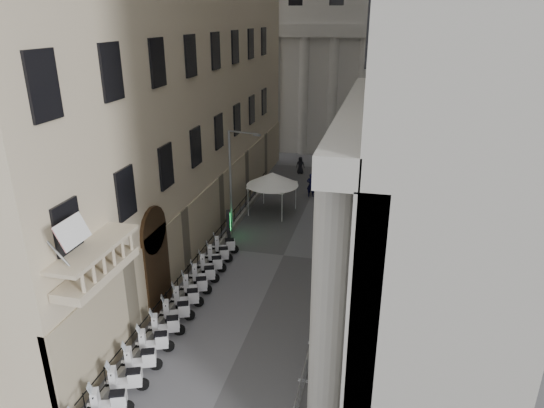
{
  "coord_description": "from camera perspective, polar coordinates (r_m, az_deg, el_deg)",
  "views": [
    {
      "loc": [
        5.51,
        -7.32,
        14.05
      ],
      "look_at": [
        -0.09,
        16.45,
        4.5
      ],
      "focal_mm": 32.0,
      "sensor_mm": 36.0,
      "label": 1
    }
  ],
  "objects": [
    {
      "name": "pedestrian_a",
      "position": [
        39.99,
        4.61,
        2.23
      ],
      "size": [
        0.74,
        0.51,
        1.98
      ],
      "primitive_type": "imported",
      "rotation": [
        0.0,
        0.0,
        3.1
      ],
      "color": "black",
      "rests_on": "ground"
    },
    {
      "name": "scooter_3",
      "position": [
        22.36,
        -14.99,
        -18.44
      ],
      "size": [
        1.51,
        1.04,
        1.5
      ],
      "primitive_type": null,
      "rotation": [
        0.0,
        0.0,
        1.95
      ],
      "color": "white",
      "rests_on": "ground"
    },
    {
      "name": "scooter_2",
      "position": [
        21.57,
        -16.58,
        -20.37
      ],
      "size": [
        1.51,
        1.04,
        1.5
      ],
      "primitive_type": null,
      "rotation": [
        0.0,
        0.0,
        1.95
      ],
      "color": "white",
      "rests_on": "ground"
    },
    {
      "name": "barrier_5",
      "position": [
        28.35,
        6.93,
        -8.53
      ],
      "size": [
        0.6,
        2.4,
        1.1
      ],
      "primitive_type": null,
      "color": "#ABAEB3",
      "rests_on": "ground"
    },
    {
      "name": "scooter_10",
      "position": [
        28.79,
        -7.07,
        -8.03
      ],
      "size": [
        1.51,
        1.04,
        1.5
      ],
      "primitive_type": null,
      "rotation": [
        0.0,
        0.0,
        1.95
      ],
      "color": "white",
      "rests_on": "ground"
    },
    {
      "name": "scooter_8",
      "position": [
        26.83,
        -8.89,
        -10.51
      ],
      "size": [
        1.51,
        1.04,
        1.5
      ],
      "primitive_type": null,
      "rotation": [
        0.0,
        0.0,
        1.95
      ],
      "color": "white",
      "rests_on": "ground"
    },
    {
      "name": "scooter_4",
      "position": [
        23.19,
        -13.54,
        -16.63
      ],
      "size": [
        1.51,
        1.04,
        1.5
      ],
      "primitive_type": null,
      "rotation": [
        0.0,
        0.0,
        1.95
      ],
      "color": "white",
      "rests_on": "ground"
    },
    {
      "name": "barrier_6",
      "position": [
        30.54,
        7.49,
        -6.24
      ],
      "size": [
        0.6,
        2.4,
        1.1
      ],
      "primitive_type": null,
      "color": "#ABAEB3",
      "rests_on": "ground"
    },
    {
      "name": "scooter_9",
      "position": [
        27.8,
        -7.95,
        -9.23
      ],
      "size": [
        1.51,
        1.04,
        1.5
      ],
      "primitive_type": null,
      "rotation": [
        0.0,
        0.0,
        1.95
      ],
      "color": "white",
      "rests_on": "ground"
    },
    {
      "name": "barrier_2",
      "position": [
        22.18,
        4.51,
        -18.02
      ],
      "size": [
        0.6,
        2.4,
        1.1
      ],
      "primitive_type": null,
      "color": "#ABAEB3",
      "rests_on": "ground"
    },
    {
      "name": "far_building",
      "position": [
        55.6,
        8.19,
        22.14
      ],
      "size": [
        22.0,
        10.0,
        30.0
      ],
      "primitive_type": "cube",
      "color": "#B8B5AD",
      "rests_on": "ground"
    },
    {
      "name": "pedestrian_c",
      "position": [
        45.91,
        3.36,
        4.57
      ],
      "size": [
        0.83,
        0.57,
        1.63
      ],
      "primitive_type": "imported",
      "rotation": [
        0.0,
        0.0,
        3.21
      ],
      "color": "black",
      "rests_on": "ground"
    },
    {
      "name": "iron_fence",
      "position": [
        30.58,
        -7.06,
        -6.17
      ],
      "size": [
        0.3,
        28.0,
        1.4
      ],
      "primitive_type": null,
      "color": "black",
      "rests_on": "ground"
    },
    {
      "name": "info_kiosk",
      "position": [
        32.71,
        -5.16,
        -2.39
      ],
      "size": [
        0.52,
        0.9,
        1.82
      ],
      "rotation": [
        0.0,
        0.0,
        0.33
      ],
      "color": "black",
      "rests_on": "ground"
    },
    {
      "name": "street_lamp",
      "position": [
        32.1,
        -4.55,
        3.48
      ],
      "size": [
        2.31,
        0.71,
        7.19
      ],
      "rotation": [
        0.0,
        0.0,
        -0.24
      ],
      "color": "#94979C",
      "rests_on": "ground"
    },
    {
      "name": "scooter_6",
      "position": [
        24.96,
        -11.02,
        -13.36
      ],
      "size": [
        1.51,
        1.04,
        1.5
      ],
      "primitive_type": null,
      "rotation": [
        0.0,
        0.0,
        1.95
      ],
      "color": "white",
      "rests_on": "ground"
    },
    {
      "name": "barrier_3",
      "position": [
        24.16,
        5.48,
        -14.32
      ],
      "size": [
        0.6,
        2.4,
        1.1
      ],
      "primitive_type": null,
      "color": "#ABAEB3",
      "rests_on": "ground"
    },
    {
      "name": "scooter_12",
      "position": [
        30.82,
        -5.51,
        -5.87
      ],
      "size": [
        1.51,
        1.04,
        1.5
      ],
      "primitive_type": null,
      "rotation": [
        0.0,
        0.0,
        1.95
      ],
      "color": "white",
      "rests_on": "ground"
    },
    {
      "name": "barrier_4",
      "position": [
        26.22,
        6.27,
        -11.19
      ],
      "size": [
        0.6,
        2.4,
        1.1
      ],
      "primitive_type": null,
      "color": "#ABAEB3",
      "rests_on": "ground"
    },
    {
      "name": "blue_awning",
      "position": [
        36.19,
        10.07,
        -1.83
      ],
      "size": [
        1.6,
        3.0,
        3.0
      ],
      "primitive_type": null,
      "color": "navy",
      "rests_on": "ground"
    },
    {
      "name": "pedestrian_b",
      "position": [
        34.27,
        7.1,
        -1.63
      ],
      "size": [
        0.93,
        0.86,
        1.53
      ],
      "primitive_type": "imported",
      "rotation": [
        0.0,
        0.0,
        2.65
      ],
      "color": "black",
      "rests_on": "ground"
    },
    {
      "name": "security_tent",
      "position": [
        36.38,
        -0.21,
        3.1
      ],
      "size": [
        3.9,
        3.9,
        3.17
      ],
      "color": "white",
      "rests_on": "ground"
    },
    {
      "name": "scooter_11",
      "position": [
        29.8,
        -6.27,
        -6.91
      ],
      "size": [
        1.51,
        1.04,
        1.5
      ],
      "primitive_type": null,
      "rotation": [
        0.0,
        0.0,
        1.95
      ],
      "color": "white",
      "rests_on": "ground"
    },
    {
      "name": "scooter_5",
      "position": [
        24.06,
        -12.22,
        -14.93
      ],
      "size": [
        1.51,
        1.04,
        1.5
      ],
      "primitive_type": null,
      "rotation": [
        0.0,
        0.0,
        1.95
      ],
      "color": "white",
      "rests_on": "ground"
    },
    {
      "name": "barrier_1",
      "position": [
        20.33,
        3.31,
        -22.4
      ],
      "size": [
        0.6,
        2.4,
        1.1
      ],
      "primitive_type": null,
      "color": "#ABAEB3",
      "rests_on": "ground"
    },
    {
      "name": "scooter_7",
      "position": [
        25.88,
        -9.91,
        -11.88
      ],
      "size": [
        1.51,
        1.04,
        1.5
      ],
      "primitive_type": null,
      "rotation": [
        0.0,
        0.0,
        1.95
      ],
      "color": "white",
      "rests_on": "ground"
    }
  ]
}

